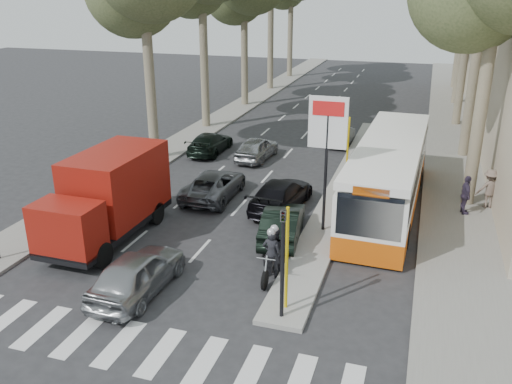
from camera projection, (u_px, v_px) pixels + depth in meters
ground at (201, 280)px, 18.60m from camera, size 120.00×120.00×0.00m
sidewalk_right at (451, 127)px, 38.42m from camera, size 3.20×70.00×0.12m
median_left at (244, 105)px, 45.78m from camera, size 2.40×64.00×0.12m
traffic_island at (345, 183)px, 27.45m from camera, size 1.50×26.00×0.16m
billboard at (327, 145)px, 20.82m from camera, size 1.50×12.10×5.60m
traffic_light_island at (283, 246)px, 15.46m from camera, size 0.16×0.41×3.60m
silver_hatchback at (137, 273)px, 17.59m from camera, size 1.83×4.31×1.45m
dark_hatchback at (283, 223)px, 21.44m from camera, size 1.89×4.18×1.33m
queue_car_a at (214, 185)px, 25.63m from camera, size 2.17×4.58×1.26m
queue_car_b at (281, 194)px, 24.33m from camera, size 2.27×4.80×1.35m
queue_car_c at (257, 148)px, 31.30m from camera, size 1.83×4.02×1.34m
queue_car_d at (341, 135)px, 34.26m from camera, size 1.31×3.63×1.19m
queue_car_e at (210, 143)px, 32.54m from camera, size 1.77×4.28×1.24m
red_truck at (109, 195)px, 21.17m from camera, size 2.49×6.37×3.38m
city_bus at (388, 173)px, 24.04m from camera, size 3.00×12.03×3.15m
motorcycle at (273, 253)px, 18.64m from camera, size 0.80×2.20×1.87m
pedestrian_near at (466, 195)px, 23.42m from camera, size 0.71×1.10×1.73m
pedestrian_far at (489, 189)px, 24.09m from camera, size 1.24×0.82×1.77m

